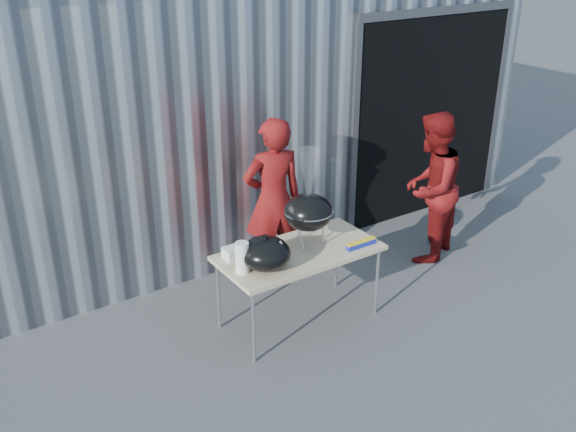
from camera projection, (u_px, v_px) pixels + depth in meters
ground at (288, 357)px, 5.65m from camera, size 80.00×80.00×0.00m
building at (159, 76)px, 8.94m from camera, size 8.20×6.20×3.10m
folding_table at (299, 255)px, 5.89m from camera, size 1.50×0.75×0.75m
kettle_grill at (308, 204)px, 5.80m from camera, size 0.45×0.45×0.94m
grill_lid at (266, 253)px, 5.52m from camera, size 0.44×0.44×0.32m
paper_towels at (242, 258)px, 5.45m from camera, size 0.12×0.12×0.28m
white_tub at (235, 252)px, 5.73m from camera, size 0.20×0.15×0.10m
foil_box at (361, 244)px, 5.93m from camera, size 0.32×0.05×0.06m
person_cook at (273, 200)px, 6.62m from camera, size 0.71×0.53×1.76m
person_bystander at (431, 188)px, 7.03m from camera, size 1.01×0.93×1.69m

